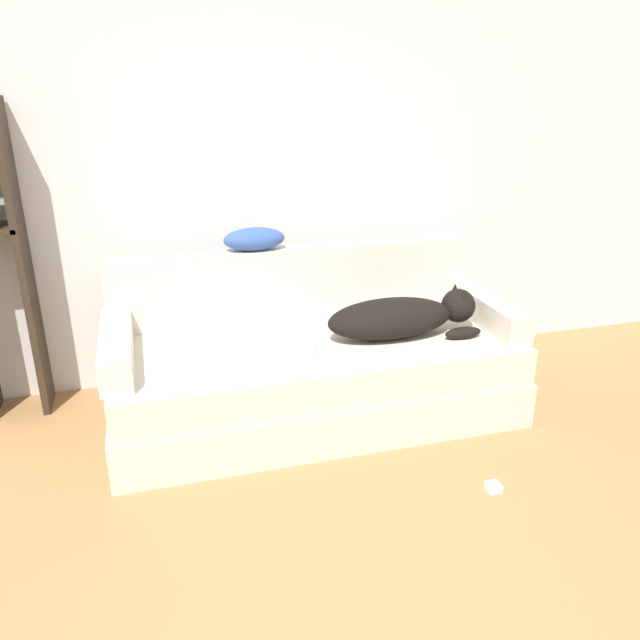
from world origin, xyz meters
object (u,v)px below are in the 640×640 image
Objects in this scene: laptop at (283,349)px; throw_pillow at (254,239)px; dog at (401,317)px; power_adapter at (493,487)px; couch at (315,378)px.

laptop is 1.10× the size of throw_pillow.
dog is 13.42× the size of power_adapter.
couch is at bearing 123.33° from power_adapter.
throw_pillow is (-0.71, 0.49, 0.36)m from dog.
throw_pillow is at bearing 120.31° from couch.
throw_pillow is (-0.24, 0.41, 0.71)m from couch.
couch is at bearing 170.14° from dog.
laptop is (-0.67, -0.01, -0.10)m from dog.
power_adapter is at bearing -56.67° from couch.
dog is at bearing -9.86° from couch.
laptop is at bearing -155.30° from couch.
power_adapter is (0.84, -1.33, -0.91)m from throw_pillow.
laptop reaches higher than couch.
couch is 0.58m from dog.
dog is 2.44× the size of throw_pillow.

